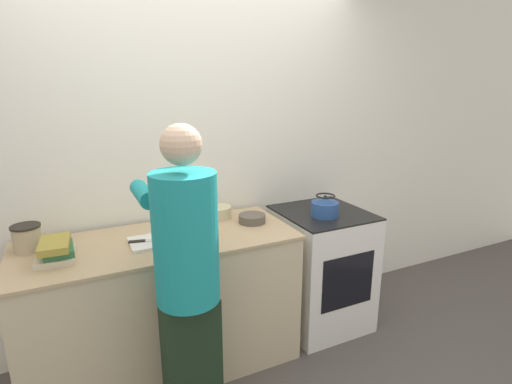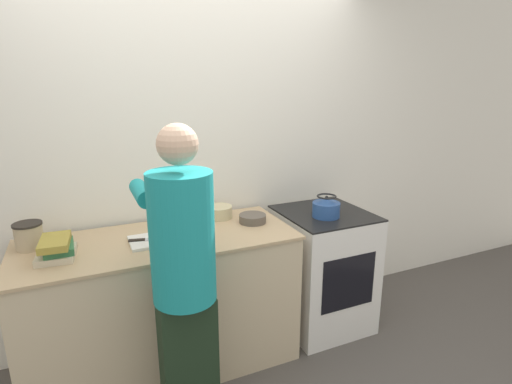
{
  "view_description": "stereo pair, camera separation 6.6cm",
  "coord_description": "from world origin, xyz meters",
  "px_view_note": "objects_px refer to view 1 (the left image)",
  "views": [
    {
      "loc": [
        -0.8,
        -1.95,
        1.81
      ],
      "look_at": [
        0.26,
        0.23,
        1.14
      ],
      "focal_mm": 28.0,
      "sensor_mm": 36.0,
      "label": 1
    },
    {
      "loc": [
        -0.74,
        -1.98,
        1.81
      ],
      "look_at": [
        0.26,
        0.23,
        1.14
      ],
      "focal_mm": 28.0,
      "sensor_mm": 36.0,
      "label": 2
    }
  ],
  "objects_px": {
    "cutting_board": "(155,241)",
    "knife": "(149,240)",
    "person": "(187,276)",
    "bowl_prep": "(218,212)",
    "canister_jar": "(27,238)",
    "kettle": "(325,207)",
    "oven": "(321,268)"
  },
  "relations": [
    {
      "from": "cutting_board",
      "to": "knife",
      "type": "bearing_deg",
      "value": -173.19
    },
    {
      "from": "person",
      "to": "bowl_prep",
      "type": "height_order",
      "value": "person"
    },
    {
      "from": "person",
      "to": "canister_jar",
      "type": "bearing_deg",
      "value": 136.15
    },
    {
      "from": "cutting_board",
      "to": "bowl_prep",
      "type": "relative_size",
      "value": 1.53
    },
    {
      "from": "kettle",
      "to": "canister_jar",
      "type": "height_order",
      "value": "kettle"
    },
    {
      "from": "knife",
      "to": "kettle",
      "type": "bearing_deg",
      "value": 10.51
    },
    {
      "from": "knife",
      "to": "kettle",
      "type": "relative_size",
      "value": 1.31
    },
    {
      "from": "person",
      "to": "kettle",
      "type": "height_order",
      "value": "person"
    },
    {
      "from": "knife",
      "to": "canister_jar",
      "type": "relative_size",
      "value": 1.61
    },
    {
      "from": "bowl_prep",
      "to": "cutting_board",
      "type": "bearing_deg",
      "value": -152.63
    },
    {
      "from": "knife",
      "to": "canister_jar",
      "type": "xyz_separation_m",
      "value": [
        -0.63,
        0.19,
        0.06
      ]
    },
    {
      "from": "person",
      "to": "canister_jar",
      "type": "xyz_separation_m",
      "value": [
        -0.72,
        0.69,
        0.08
      ]
    },
    {
      "from": "canister_jar",
      "to": "cutting_board",
      "type": "bearing_deg",
      "value": -15.91
    },
    {
      "from": "person",
      "to": "cutting_board",
      "type": "relative_size",
      "value": 5.69
    },
    {
      "from": "oven",
      "to": "kettle",
      "type": "xyz_separation_m",
      "value": [
        -0.05,
        -0.08,
        0.51
      ]
    },
    {
      "from": "cutting_board",
      "to": "canister_jar",
      "type": "relative_size",
      "value": 1.84
    },
    {
      "from": "cutting_board",
      "to": "oven",
      "type": "bearing_deg",
      "value": 1.35
    },
    {
      "from": "oven",
      "to": "cutting_board",
      "type": "bearing_deg",
      "value": -178.65
    },
    {
      "from": "knife",
      "to": "bowl_prep",
      "type": "xyz_separation_m",
      "value": [
        0.53,
        0.26,
        0.02
      ]
    },
    {
      "from": "oven",
      "to": "person",
      "type": "xyz_separation_m",
      "value": [
        -1.18,
        -0.53,
        0.44
      ]
    },
    {
      "from": "cutting_board",
      "to": "bowl_prep",
      "type": "height_order",
      "value": "bowl_prep"
    },
    {
      "from": "person",
      "to": "bowl_prep",
      "type": "xyz_separation_m",
      "value": [
        0.45,
        0.75,
        0.04
      ]
    },
    {
      "from": "canister_jar",
      "to": "bowl_prep",
      "type": "bearing_deg",
      "value": 3.28
    },
    {
      "from": "kettle",
      "to": "canister_jar",
      "type": "distance_m",
      "value": 1.86
    },
    {
      "from": "person",
      "to": "bowl_prep",
      "type": "relative_size",
      "value": 8.71
    },
    {
      "from": "person",
      "to": "canister_jar",
      "type": "height_order",
      "value": "person"
    },
    {
      "from": "cutting_board",
      "to": "knife",
      "type": "height_order",
      "value": "knife"
    },
    {
      "from": "person",
      "to": "kettle",
      "type": "xyz_separation_m",
      "value": [
        1.13,
        0.44,
        0.07
      ]
    },
    {
      "from": "person",
      "to": "knife",
      "type": "height_order",
      "value": "person"
    },
    {
      "from": "oven",
      "to": "bowl_prep",
      "type": "relative_size",
      "value": 4.77
    },
    {
      "from": "cutting_board",
      "to": "bowl_prep",
      "type": "distance_m",
      "value": 0.56
    },
    {
      "from": "knife",
      "to": "canister_jar",
      "type": "distance_m",
      "value": 0.67
    }
  ]
}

